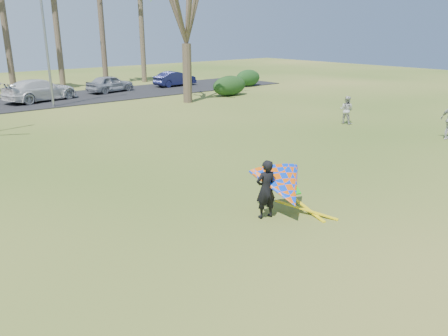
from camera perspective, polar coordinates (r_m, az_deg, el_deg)
ground at (r=11.60m, az=6.38°, el=-7.50°), size 100.00×100.00×0.00m
parking_strip at (r=33.46m, az=-26.31°, el=7.48°), size 46.00×7.00×0.06m
bare_tree_right at (r=30.82m, az=-5.06°, el=20.69°), size 6.27×6.27×9.21m
streetlight at (r=30.81m, az=-22.02°, el=15.62°), size 2.28×0.18×8.00m
hedge_near at (r=34.12m, az=0.71°, el=10.69°), size 3.05×1.38×1.52m
hedge_far at (r=39.85m, az=3.14°, el=11.64°), size 2.66×1.25×1.48m
car_3 at (r=33.85m, az=-22.88°, el=9.37°), size 5.60×3.42×1.52m
car_4 at (r=36.93m, az=-14.65°, el=10.62°), size 4.20×2.43×1.34m
car_5 at (r=39.93m, az=-6.42°, el=11.52°), size 3.96×1.57×1.28m
pedestrian_a at (r=24.64m, az=15.69°, el=7.30°), size 0.73×0.85×1.51m
kite_flyer at (r=11.90m, az=7.65°, el=-2.50°), size 2.13×2.39×2.02m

